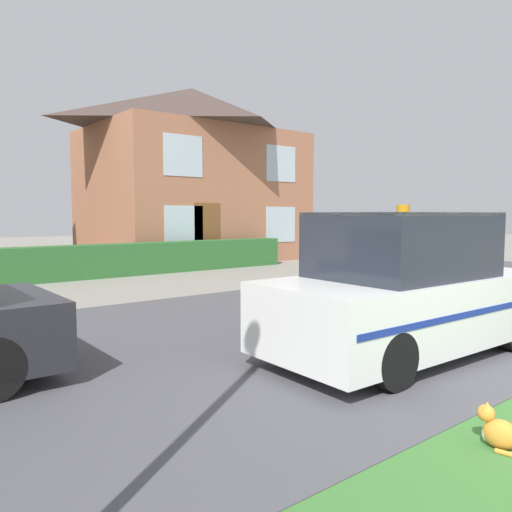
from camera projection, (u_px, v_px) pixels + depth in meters
The scene contains 5 objects.
road_strip at pixel (262, 332), 7.26m from camera, with size 28.00×6.95×0.01m, color #4C4C51.
garden_hedge at pixel (104, 261), 13.70m from camera, with size 12.04×0.68×0.90m, color #2D662D.
police_car at pixel (406, 289), 6.06m from camera, with size 3.89×1.73×1.82m.
cat at pixel (497, 431), 3.67m from camera, with size 0.23×0.38×0.32m.
house_right at pixel (193, 173), 19.18m from camera, with size 7.82×5.89×6.50m.
Camera 1 is at (-4.51, -0.99, 1.72)m, focal length 35.00 mm.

